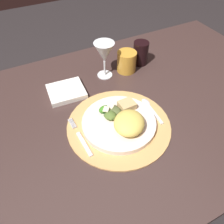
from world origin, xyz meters
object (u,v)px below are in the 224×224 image
at_px(dining_table, 116,136).
at_px(dinner_plate, 119,123).
at_px(napkin, 66,91).
at_px(wine_glass, 104,53).
at_px(dark_tumbler, 141,53).
at_px(fork, 81,138).
at_px(spoon, 149,107).
at_px(amber_tumbler, 127,62).

bearing_deg(dining_table, dinner_plate, -110.89).
relative_size(napkin, wine_glass, 0.90).
relative_size(dinner_plate, dark_tumbler, 2.43).
distance_m(wine_glass, dark_tumbler, 0.19).
height_order(dinner_plate, wine_glass, wine_glass).
height_order(napkin, dark_tumbler, dark_tumbler).
distance_m(dinner_plate, fork, 0.13).
height_order(spoon, dark_tumbler, dark_tumbler).
bearing_deg(napkin, dining_table, -52.92).
bearing_deg(dinner_plate, fork, 178.86).
xyz_separation_m(wine_glass, amber_tumbler, (0.10, -0.01, -0.06)).
bearing_deg(wine_glass, fork, -128.37).
height_order(napkin, amber_tumbler, amber_tumbler).
height_order(napkin, wine_glass, wine_glass).
distance_m(dining_table, spoon, 0.19).
bearing_deg(spoon, napkin, 138.28).
bearing_deg(amber_tumbler, fork, -139.98).
xyz_separation_m(dinner_plate, fork, (-0.13, 0.00, -0.01)).
bearing_deg(fork, dinner_plate, -1.14).
height_order(fork, dark_tumbler, dark_tumbler).
distance_m(dinner_plate, napkin, 0.25).
bearing_deg(napkin, dinner_plate, -66.72).
bearing_deg(dark_tumbler, dinner_plate, -132.12).
height_order(dinner_plate, spoon, dinner_plate).
xyz_separation_m(dining_table, wine_glass, (0.05, 0.20, 0.25)).
bearing_deg(wine_glass, napkin, -168.69).
bearing_deg(dark_tumbler, wine_glass, -176.11).
xyz_separation_m(napkin, wine_glass, (0.18, 0.04, 0.10)).
distance_m(dining_table, amber_tumbler, 0.31).
relative_size(dinner_plate, amber_tumbler, 2.82).
height_order(amber_tumbler, dark_tumbler, dark_tumbler).
height_order(spoon, amber_tumbler, amber_tumbler).
relative_size(wine_glass, dark_tumbler, 1.49).
xyz_separation_m(dining_table, dinner_plate, (-0.03, -0.07, 0.16)).
xyz_separation_m(dining_table, amber_tumbler, (0.15, 0.19, 0.19)).
height_order(dinner_plate, amber_tumbler, amber_tumbler).
relative_size(fork, spoon, 1.27).
distance_m(napkin, wine_glass, 0.21).
relative_size(dinner_plate, wine_glass, 1.64).
xyz_separation_m(dinner_plate, napkin, (-0.10, 0.23, -0.01)).
bearing_deg(dark_tumbler, amber_tumbler, -165.78).
distance_m(napkin, dark_tumbler, 0.36).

